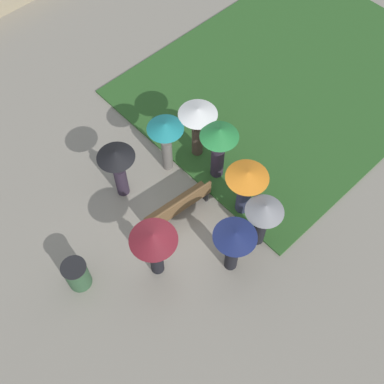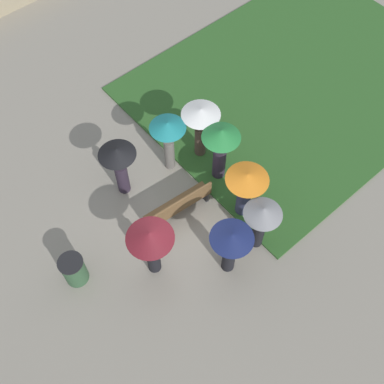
% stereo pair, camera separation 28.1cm
% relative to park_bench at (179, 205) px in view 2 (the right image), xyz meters
% --- Properties ---
extents(ground_plane, '(90.00, 90.00, 0.00)m').
position_rel_park_bench_xyz_m(ground_plane, '(0.29, -0.08, -0.47)').
color(ground_plane, gray).
extents(lawn_patch_near, '(10.00, 7.73, 0.06)m').
position_rel_park_bench_xyz_m(lawn_patch_near, '(-6.04, -1.22, -0.44)').
color(lawn_patch_near, '#2D5B26').
rests_on(lawn_patch_near, ground_plane).
extents(park_bench, '(1.92, 0.60, 0.90)m').
position_rel_park_bench_xyz_m(park_bench, '(0.00, 0.00, 0.00)').
color(park_bench, brown).
rests_on(park_bench, ground_plane).
extents(trash_bin, '(0.61, 0.61, 0.92)m').
position_rel_park_bench_xyz_m(trash_bin, '(3.06, -0.28, -0.01)').
color(trash_bin, '#335638').
rests_on(trash_bin, ground_plane).
extents(crowd_person_maroon, '(1.11, 1.11, 1.89)m').
position_rel_park_bench_xyz_m(crowd_person_maroon, '(1.44, 0.75, 0.95)').
color(crowd_person_maroon, black).
rests_on(crowd_person_maroon, ground_plane).
extents(crowd_person_navy, '(1.03, 1.03, 1.76)m').
position_rel_park_bench_xyz_m(crowd_person_navy, '(0.04, 1.93, 0.78)').
color(crowd_person_navy, black).
rests_on(crowd_person_navy, ground_plane).
extents(crowd_person_grey, '(0.93, 0.93, 1.75)m').
position_rel_park_bench_xyz_m(crowd_person_grey, '(-0.97, 1.91, 0.80)').
color(crowd_person_grey, black).
rests_on(crowd_person_grey, ground_plane).
extents(crowd_person_teal, '(0.96, 0.96, 1.88)m').
position_rel_park_bench_xyz_m(crowd_person_teal, '(-0.82, -1.40, 0.88)').
color(crowd_person_teal, slate).
rests_on(crowd_person_teal, ground_plane).
extents(crowd_person_orange, '(1.08, 1.08, 1.75)m').
position_rel_park_bench_xyz_m(crowd_person_orange, '(-1.35, 1.00, 0.76)').
color(crowd_person_orange, '#282D47').
rests_on(crowd_person_orange, ground_plane).
extents(crowd_person_green, '(1.01, 1.01, 1.98)m').
position_rel_park_bench_xyz_m(crowd_person_green, '(-1.65, -0.27, 0.92)').
color(crowd_person_green, '#2D2333').
rests_on(crowd_person_green, ground_plane).
extents(crowd_person_white, '(1.05, 1.05, 1.89)m').
position_rel_park_bench_xyz_m(crowd_person_white, '(-1.76, -1.18, 0.89)').
color(crowd_person_white, '#47382D').
rests_on(crowd_person_white, ground_plane).
extents(crowd_person_black, '(0.97, 0.97, 1.82)m').
position_rel_park_bench_xyz_m(crowd_person_black, '(0.63, -1.61, 0.80)').
color(crowd_person_black, '#2D2333').
rests_on(crowd_person_black, ground_plane).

